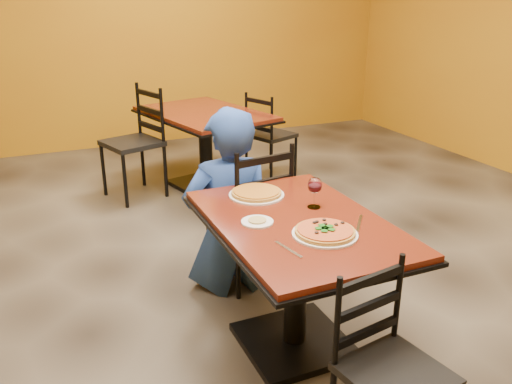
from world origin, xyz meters
name	(u,v)px	position (x,y,z in m)	size (l,w,h in m)	color
floor	(257,299)	(0.00, 0.00, 0.00)	(7.00, 8.00, 0.01)	black
wall_back	(121,21)	(0.00, 4.00, 1.50)	(7.00, 0.01, 3.00)	#AB7713
table_main	(297,254)	(0.00, -0.50, 0.56)	(0.83, 1.23, 0.75)	maroon
table_second	(205,131)	(0.39, 2.14, 0.56)	(1.19, 1.51, 0.75)	maroon
chair_main_near	(395,376)	(0.01, -1.32, 0.41)	(0.37, 0.37, 0.82)	black
chair_main_far	(248,212)	(0.06, 0.29, 0.48)	(0.43, 0.43, 0.95)	black
chair_second_left	(132,144)	(-0.32, 2.14, 0.51)	(0.46, 0.46, 1.02)	black
chair_second_right	(271,135)	(1.09, 2.14, 0.44)	(0.40, 0.40, 0.88)	black
diner	(228,199)	(-0.08, 0.28, 0.59)	(0.60, 0.39, 1.18)	navy
plate_main	(325,234)	(0.03, -0.71, 0.76)	(0.31, 0.31, 0.01)	white
pizza_main	(325,231)	(0.03, -0.71, 0.77)	(0.28, 0.28, 0.02)	maroon
plate_far	(256,195)	(-0.06, -0.11, 0.76)	(0.31, 0.31, 0.01)	white
pizza_far	(256,192)	(-0.06, -0.11, 0.77)	(0.28, 0.28, 0.02)	gold
side_plate	(257,222)	(-0.20, -0.45, 0.76)	(0.16, 0.16, 0.01)	white
dip	(257,220)	(-0.20, -0.45, 0.76)	(0.09, 0.09, 0.01)	tan
wine_glass	(315,191)	(0.16, -0.39, 0.84)	(0.08, 0.08, 0.18)	white
fork	(288,249)	(-0.19, -0.78, 0.75)	(0.01, 0.19, 0.00)	silver
knife	(359,223)	(0.26, -0.66, 0.75)	(0.01, 0.21, 0.00)	silver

